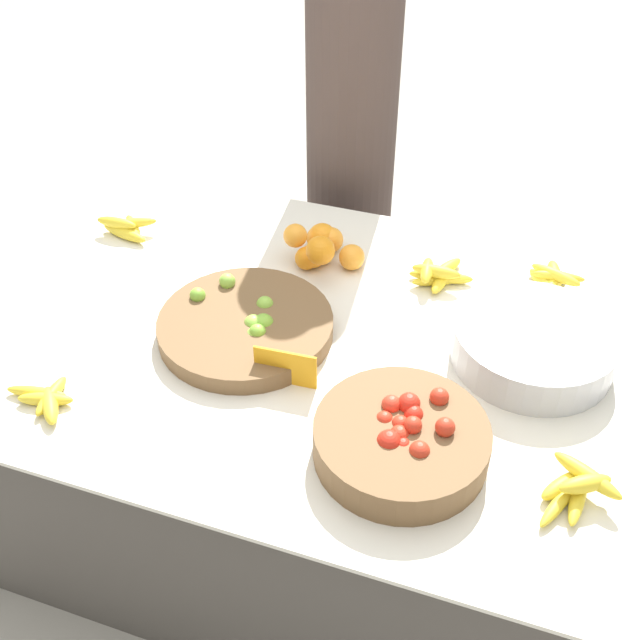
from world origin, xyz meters
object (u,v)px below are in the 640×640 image
tomato_basket (401,439)px  metal_bowl (533,345)px  vendor_person (351,128)px  price_sign (285,368)px  lime_bowl (245,326)px

tomato_basket → metal_bowl: (0.22, 0.38, 0.00)m
metal_bowl → vendor_person: bearing=131.5°
tomato_basket → vendor_person: vendor_person is taller
tomato_basket → metal_bowl: bearing=59.7°
metal_bowl → vendor_person: size_ratio=0.23×
tomato_basket → metal_bowl: tomato_basket is taller
metal_bowl → price_sign: bearing=-153.4°
lime_bowl → metal_bowl: (0.68, 0.13, 0.02)m
tomato_basket → price_sign: size_ratio=2.46×
metal_bowl → lime_bowl: bearing=-169.1°
price_sign → tomato_basket: bearing=-24.9°
lime_bowl → metal_bowl: metal_bowl is taller
lime_bowl → vendor_person: vendor_person is taller
price_sign → vendor_person: vendor_person is taller
lime_bowl → vendor_person: bearing=90.6°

